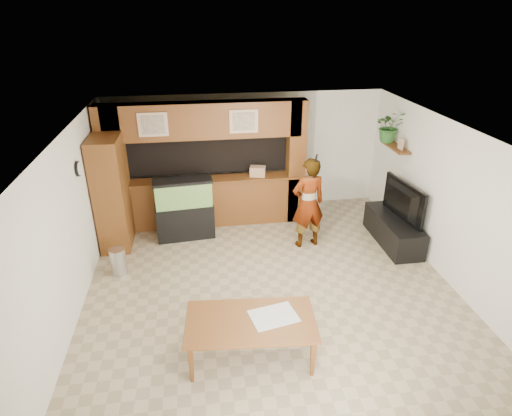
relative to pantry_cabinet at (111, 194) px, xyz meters
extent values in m
plane|color=tan|center=(2.70, -1.85, -1.08)|extent=(6.50, 6.50, 0.00)
plane|color=white|center=(2.70, -1.85, 1.52)|extent=(6.50, 6.50, 0.00)
plane|color=white|center=(2.70, 1.40, 0.22)|extent=(6.00, 0.00, 6.00)
plane|color=white|center=(-0.30, -1.85, 0.22)|extent=(0.00, 6.50, 6.50)
plane|color=white|center=(5.70, -1.85, 0.22)|extent=(0.00, 6.50, 6.50)
cube|color=brown|center=(1.80, 0.60, -0.58)|extent=(3.80, 0.35, 1.00)
cube|color=brown|center=(1.80, 0.60, -0.06)|extent=(3.80, 0.43, 0.04)
cube|color=brown|center=(1.80, 0.60, 1.17)|extent=(3.80, 0.35, 0.70)
cube|color=brown|center=(0.00, 0.60, 0.22)|extent=(0.50, 0.35, 2.60)
cube|color=brown|center=(3.65, 0.60, 0.22)|extent=(0.35, 0.35, 2.60)
cube|color=black|center=(1.80, 1.15, 0.37)|extent=(4.20, 0.45, 0.85)
cube|color=tan|center=(0.85, 0.41, 1.17)|extent=(0.55, 0.03, 0.45)
cube|color=tan|center=(0.85, 0.39, 1.17)|extent=(0.43, 0.01, 0.35)
cube|color=tan|center=(2.55, 0.41, 1.17)|extent=(0.55, 0.03, 0.45)
cube|color=tan|center=(2.55, 0.39, 1.17)|extent=(0.43, 0.01, 0.35)
cylinder|color=black|center=(-0.27, -0.85, 0.82)|extent=(0.04, 0.25, 0.25)
cylinder|color=white|center=(-0.24, -0.85, 0.82)|extent=(0.01, 0.21, 0.21)
cube|color=brown|center=(5.55, 0.10, 0.62)|extent=(0.25, 0.90, 0.04)
cube|color=brown|center=(0.00, 0.00, 0.00)|extent=(0.54, 0.88, 2.15)
cylinder|color=#B2B2B7|center=(0.16, -1.05, -0.83)|extent=(0.26, 0.26, 0.48)
cube|color=black|center=(1.31, 0.10, -0.73)|extent=(1.13, 0.42, 0.70)
cube|color=#368749|center=(1.31, 0.10, -0.13)|extent=(1.08, 0.39, 0.49)
cube|color=black|center=(1.31, 0.10, 0.14)|extent=(1.13, 0.42, 0.06)
cube|color=black|center=(5.35, -0.71, -0.81)|extent=(0.59, 1.60, 0.53)
imported|color=black|center=(5.35, -0.71, -0.18)|extent=(0.32, 1.26, 0.72)
cube|color=tan|center=(5.55, -0.11, 0.75)|extent=(0.04, 0.16, 0.21)
imported|color=#2A5F26|center=(5.52, 0.40, 0.96)|extent=(0.66, 0.60, 0.64)
imported|color=olive|center=(3.64, -0.56, -0.19)|extent=(0.72, 0.53, 1.78)
cylinder|color=black|center=(3.69, -0.72, 0.76)|extent=(0.04, 0.11, 0.17)
imported|color=brown|center=(2.17, -3.35, -0.78)|extent=(1.75, 1.07, 0.59)
cube|color=silver|center=(2.48, -3.27, -0.48)|extent=(0.67, 0.54, 0.01)
cube|color=#A57D5A|center=(2.85, 0.60, 0.07)|extent=(0.35, 0.28, 0.21)
camera|label=1|loc=(1.60, -7.61, 3.20)|focal=30.00mm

